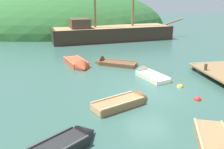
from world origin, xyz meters
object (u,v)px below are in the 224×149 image
at_px(buoy_red, 197,100).
at_px(buoy_yellow, 180,87).
at_px(rowboat_near_dock, 126,102).
at_px(rowboat_far, 78,65).
at_px(rowboat_outer_left, 110,64).
at_px(rowboat_portside, 60,148).
at_px(sailing_ship, 111,35).
at_px(rowboat_outer_right, 147,75).

bearing_deg(buoy_red, buoy_yellow, 92.13).
bearing_deg(buoy_yellow, buoy_red, -87.87).
distance_m(rowboat_near_dock, rowboat_far, 7.80).
xyz_separation_m(rowboat_far, buoy_red, (6.03, -7.63, -0.13)).
relative_size(rowboat_far, buoy_red, 9.27).
xyz_separation_m(rowboat_outer_left, rowboat_portside, (-3.73, -10.87, 0.06)).
distance_m(rowboat_near_dock, rowboat_portside, 4.61).
distance_m(sailing_ship, rowboat_portside, 22.67).
relative_size(rowboat_near_dock, buoy_yellow, 8.89).
bearing_deg(rowboat_portside, sailing_ship, 38.09).
distance_m(sailing_ship, rowboat_far, 12.04).
bearing_deg(rowboat_outer_right, rowboat_outer_left, 12.66).
bearing_deg(rowboat_far, rowboat_near_dock, -0.87).
xyz_separation_m(rowboat_near_dock, buoy_red, (3.94, -0.12, -0.12)).
bearing_deg(rowboat_outer_left, buoy_yellow, 151.87).
distance_m(rowboat_outer_right, rowboat_near_dock, 4.85).
bearing_deg(buoy_red, rowboat_outer_left, 114.01).
distance_m(rowboat_outer_right, rowboat_outer_left, 3.98).
bearing_deg(sailing_ship, rowboat_portside, -112.68).
height_order(rowboat_outer_left, buoy_red, rowboat_outer_left).
bearing_deg(rowboat_near_dock, buoy_red, -25.75).
distance_m(rowboat_outer_right, rowboat_portside, 9.41).
height_order(rowboat_near_dock, rowboat_outer_left, rowboat_outer_left).
distance_m(rowboat_far, rowboat_portside, 10.89).
bearing_deg(rowboat_outer_left, buoy_red, 145.68).
distance_m(rowboat_outer_left, rowboat_portside, 11.49).
height_order(rowboat_far, rowboat_outer_left, rowboat_far).
xyz_separation_m(rowboat_portside, buoy_red, (7.14, 3.20, -0.14)).
relative_size(rowboat_outer_left, buoy_red, 9.12).
height_order(rowboat_far, buoy_yellow, rowboat_far).
bearing_deg(buoy_red, rowboat_near_dock, 178.32).
bearing_deg(buoy_red, rowboat_portside, -155.84).
height_order(rowboat_outer_right, rowboat_outer_left, rowboat_outer_left).
height_order(rowboat_near_dock, buoy_red, rowboat_near_dock).
height_order(buoy_yellow, buoy_red, buoy_red).
height_order(sailing_ship, buoy_red, sailing_ship).
relative_size(buoy_yellow, buoy_red, 0.96).
bearing_deg(rowboat_near_dock, rowboat_outer_right, 34.26).
bearing_deg(sailing_ship, rowboat_outer_left, -108.51).
xyz_separation_m(sailing_ship, rowboat_outer_left, (-2.08, -11.04, -0.53)).
xyz_separation_m(rowboat_outer_right, buoy_red, (1.39, -4.24, -0.08)).
bearing_deg(buoy_red, sailing_ship, 94.08).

